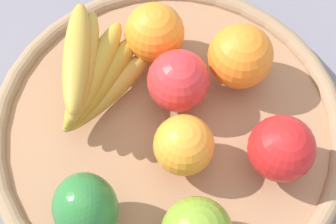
% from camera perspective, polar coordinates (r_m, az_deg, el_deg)
% --- Properties ---
extents(ground_plane, '(2.40, 2.40, 0.00)m').
position_cam_1_polar(ground_plane, '(0.64, 0.00, -2.45)').
color(ground_plane, slate).
rests_on(ground_plane, ground).
extents(basket, '(0.47, 0.47, 0.04)m').
position_cam_1_polar(basket, '(0.62, 0.00, -1.69)').
color(basket, '#A27453').
rests_on(basket, ground_plane).
extents(orange_1, '(0.08, 0.08, 0.07)m').
position_cam_1_polar(orange_1, '(0.55, 1.92, -4.01)').
color(orange_1, orange).
rests_on(orange_1, basket).
extents(orange_2, '(0.11, 0.11, 0.08)m').
position_cam_1_polar(orange_2, '(0.61, 8.84, 6.54)').
color(orange_2, orange).
rests_on(orange_2, basket).
extents(orange_0, '(0.11, 0.11, 0.08)m').
position_cam_1_polar(orange_0, '(0.63, -1.65, 9.53)').
color(orange_0, orange).
rests_on(orange_0, basket).
extents(banana_bunch, '(0.16, 0.15, 0.09)m').
position_cam_1_polar(banana_bunch, '(0.59, -8.97, 4.76)').
color(banana_bunch, '#B19037').
rests_on(banana_bunch, basket).
extents(bell_pepper, '(0.09, 0.09, 0.09)m').
position_cam_1_polar(bell_pepper, '(0.52, -9.88, -11.36)').
color(bell_pepper, '#2D7634').
rests_on(bell_pepper, basket).
extents(apple_2, '(0.11, 0.11, 0.08)m').
position_cam_1_polar(apple_2, '(0.56, 13.51, -4.30)').
color(apple_2, red).
rests_on(apple_2, basket).
extents(apple_1, '(0.10, 0.10, 0.08)m').
position_cam_1_polar(apple_1, '(0.59, 1.25, 3.78)').
color(apple_1, red).
rests_on(apple_1, basket).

